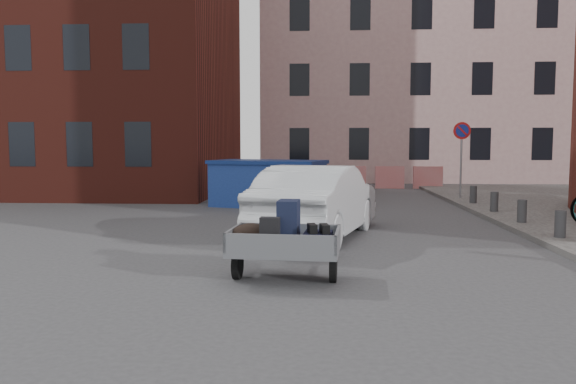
{
  "coord_description": "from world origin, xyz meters",
  "views": [
    {
      "loc": [
        1.13,
        -10.45,
        2.04
      ],
      "look_at": [
        0.48,
        0.31,
        1.1
      ],
      "focal_mm": 35.0,
      "sensor_mm": 36.0,
      "label": 1
    }
  ],
  "objects": [
    {
      "name": "no_parking_sign",
      "position": [
        6.0,
        9.48,
        2.01
      ],
      "size": [
        0.6,
        0.09,
        2.65
      ],
      "color": "gray",
      "rests_on": "sidewalk"
    },
    {
      "name": "building_brick",
      "position": [
        -9.0,
        13.0,
        7.0
      ],
      "size": [
        12.0,
        10.0,
        14.0
      ],
      "primitive_type": "cube",
      "color": "#591E16",
      "rests_on": "ground"
    },
    {
      "name": "dumpster",
      "position": [
        -0.6,
        7.52,
        0.75
      ],
      "size": [
        3.94,
        2.79,
        1.49
      ],
      "rotation": [
        0.0,
        0.0,
        -0.3
      ],
      "color": "navy",
      "rests_on": "ground"
    },
    {
      "name": "ground",
      "position": [
        0.0,
        0.0,
        0.0
      ],
      "size": [
        120.0,
        120.0,
        0.0
      ],
      "primitive_type": "plane",
      "color": "#38383A",
      "rests_on": "ground"
    },
    {
      "name": "barriers",
      "position": [
        4.2,
        15.0,
        0.5
      ],
      "size": [
        4.7,
        0.18,
        1.0
      ],
      "color": "red",
      "rests_on": "ground"
    },
    {
      "name": "building_pink",
      "position": [
        6.0,
        22.0,
        7.0
      ],
      "size": [
        16.0,
        8.0,
        14.0
      ],
      "primitive_type": "cube",
      "color": "#B78C8D",
      "rests_on": "ground"
    },
    {
      "name": "silver_car",
      "position": [
        1.05,
        1.59,
        0.79
      ],
      "size": [
        2.89,
        5.05,
        1.57
      ],
      "primitive_type": "imported",
      "rotation": [
        0.0,
        0.0,
        2.87
      ],
      "color": "#B5B9BD",
      "rests_on": "ground"
    },
    {
      "name": "bollards",
      "position": [
        6.0,
        3.4,
        0.4
      ],
      "size": [
        0.22,
        9.02,
        0.55
      ],
      "color": "#3A3A3D",
      "rests_on": "sidewalk"
    },
    {
      "name": "trailer",
      "position": [
        0.58,
        -2.26,
        0.61
      ],
      "size": [
        1.68,
        1.86,
        1.2
      ],
      "rotation": [
        0.0,
        0.0,
        -0.08
      ],
      "color": "black",
      "rests_on": "ground"
    }
  ]
}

